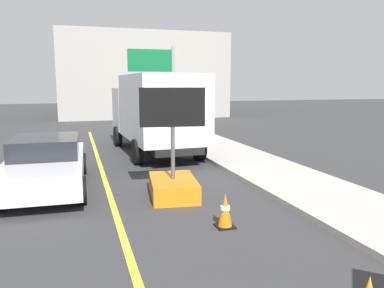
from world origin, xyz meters
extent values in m
cube|color=yellow|center=(0.00, 6.00, 0.00)|extent=(0.14, 36.00, 0.01)
cube|color=orange|center=(1.52, 10.08, 0.23)|extent=(1.32, 1.93, 0.45)
cylinder|color=#4C4C4C|center=(1.52, 10.08, 1.10)|extent=(0.10, 0.10, 1.30)
cube|color=black|center=(1.52, 10.08, 2.23)|extent=(1.60, 0.29, 0.95)
sphere|color=yellow|center=(2.07, 10.06, 2.23)|extent=(0.09, 0.09, 0.09)
sphere|color=yellow|center=(1.78, 10.10, 2.23)|extent=(0.09, 0.09, 0.09)
sphere|color=yellow|center=(1.48, 10.14, 2.23)|extent=(0.09, 0.09, 0.09)
sphere|color=yellow|center=(1.18, 10.18, 2.23)|extent=(0.09, 0.09, 0.09)
sphere|color=yellow|center=(1.01, 10.20, 2.41)|extent=(0.09, 0.09, 0.09)
sphere|color=yellow|center=(1.01, 10.20, 2.04)|extent=(0.09, 0.09, 0.09)
cube|color=black|center=(2.31, 16.18, 0.57)|extent=(2.02, 6.72, 0.25)
cube|color=silver|center=(2.19, 18.57, 1.65)|extent=(2.51, 1.98, 1.90)
cube|color=silver|center=(2.37, 15.17, 1.92)|extent=(2.64, 4.64, 2.43)
cylinder|color=black|center=(1.05, 18.38, 0.45)|extent=(0.33, 0.91, 0.90)
cylinder|color=black|center=(3.36, 18.50, 0.45)|extent=(0.33, 0.91, 0.90)
cylinder|color=black|center=(1.26, 14.13, 0.45)|extent=(0.33, 0.91, 0.90)
cylinder|color=black|center=(3.57, 14.25, 0.45)|extent=(0.33, 0.91, 0.90)
cube|color=silver|center=(-1.55, 11.67, 0.58)|extent=(2.02, 4.83, 0.60)
cube|color=black|center=(-1.54, 11.91, 1.13)|extent=(1.72, 2.19, 0.50)
cylinder|color=black|center=(-0.68, 10.07, 0.33)|extent=(0.24, 0.67, 0.66)
cylinder|color=black|center=(-0.60, 13.22, 0.33)|extent=(0.24, 0.67, 0.66)
cylinder|color=black|center=(-2.41, 13.27, 0.33)|extent=(0.24, 0.67, 0.66)
cylinder|color=gray|center=(4.97, 23.65, 2.50)|extent=(0.18, 0.18, 5.00)
cube|color=#0F6033|center=(3.57, 23.68, 4.15)|extent=(2.60, 0.11, 1.30)
cube|color=white|center=(3.58, 23.72, 4.15)|extent=(1.82, 0.05, 0.18)
cube|color=gray|center=(4.90, 35.24, 3.49)|extent=(13.79, 8.40, 6.97)
cube|color=black|center=(1.98, 7.74, 0.01)|extent=(0.36, 0.36, 0.03)
cone|color=orange|center=(1.98, 7.74, 0.36)|extent=(0.28, 0.28, 0.66)
cylinder|color=white|center=(1.98, 7.74, 0.39)|extent=(0.19, 0.19, 0.08)
camera|label=1|loc=(-0.73, 1.10, 2.78)|focal=35.65mm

